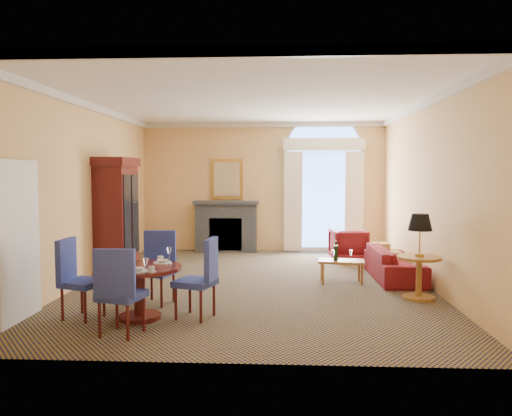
# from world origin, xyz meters

# --- Properties ---
(ground) EXTENTS (7.50, 7.50, 0.00)m
(ground) POSITION_xyz_m (0.00, 0.00, 0.00)
(ground) COLOR #13163C
(ground) RESTS_ON ground
(room_envelope) EXTENTS (6.04, 7.52, 3.45)m
(room_envelope) POSITION_xyz_m (-0.03, 0.67, 2.51)
(room_envelope) COLOR #EEBA71
(room_envelope) RESTS_ON ground
(armoire) EXTENTS (0.64, 1.14, 2.24)m
(armoire) POSITION_xyz_m (-2.72, 0.75, 1.08)
(armoire) COLOR #3E0F0E
(armoire) RESTS_ON ground
(dining_table) EXTENTS (1.13, 1.13, 0.91)m
(dining_table) POSITION_xyz_m (-1.41, -2.24, 0.52)
(dining_table) COLOR #3E0F0E
(dining_table) RESTS_ON ground
(dining_chair_north) EXTENTS (0.59, 0.59, 1.08)m
(dining_chair_north) POSITION_xyz_m (-1.38, -1.36, 0.61)
(dining_chair_north) COLOR navy
(dining_chair_north) RESTS_ON ground
(dining_chair_south) EXTENTS (0.58, 0.58, 1.08)m
(dining_chair_south) POSITION_xyz_m (-1.44, -3.01, 0.61)
(dining_chair_south) COLOR navy
(dining_chair_south) RESTS_ON ground
(dining_chair_east) EXTENTS (0.61, 0.61, 1.08)m
(dining_chair_east) POSITION_xyz_m (-0.57, -2.15, 0.61)
(dining_chair_east) COLOR navy
(dining_chair_east) RESTS_ON ground
(dining_chair_west) EXTENTS (0.60, 0.60, 1.08)m
(dining_chair_west) POSITION_xyz_m (-2.27, -2.27, 0.61)
(dining_chair_west) COLOR navy
(dining_chair_west) RESTS_ON ground
(sofa) EXTENTS (0.79, 1.98, 0.58)m
(sofa) POSITION_xyz_m (2.55, 0.50, 0.29)
(sofa) COLOR maroon
(sofa) RESTS_ON ground
(armchair) EXTENTS (0.83, 0.85, 0.70)m
(armchair) POSITION_xyz_m (1.95, 2.39, 0.35)
(armchair) COLOR maroon
(armchair) RESTS_ON ground
(coffee_table) EXTENTS (0.85, 0.55, 0.76)m
(coffee_table) POSITION_xyz_m (1.53, 0.11, 0.39)
(coffee_table) COLOR #A56E31
(coffee_table) RESTS_ON ground
(side_table) EXTENTS (0.67, 0.67, 1.30)m
(side_table) POSITION_xyz_m (2.60, -0.97, 0.81)
(side_table) COLOR #A56E31
(side_table) RESTS_ON ground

